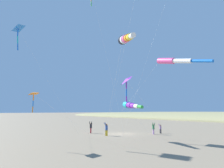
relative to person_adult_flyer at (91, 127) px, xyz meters
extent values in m
plane|color=gray|center=(3.27, -3.42, -0.99)|extent=(600.00, 600.00, 0.00)
cube|color=#B72833|center=(0.01, 0.01, -0.60)|extent=(0.32, 0.32, 0.77)
cylinder|color=#232328|center=(0.01, 0.01, 0.10)|extent=(0.50, 0.50, 0.64)
sphere|color=beige|center=(0.01, 0.01, 0.54)|extent=(0.24, 0.24, 0.24)
cylinder|color=#232328|center=(0.02, -0.21, 0.58)|extent=(0.33, 0.35, 0.48)
cylinder|color=#232328|center=(-0.21, 0.00, 0.58)|extent=(0.33, 0.35, 0.48)
cube|color=#8E6B9E|center=(6.57, -6.92, -0.62)|extent=(0.27, 0.32, 0.74)
cylinder|color=#3D7F51|center=(6.57, -6.92, 0.06)|extent=(0.46, 0.46, 0.61)
sphere|color=beige|center=(6.57, -6.92, 0.48)|extent=(0.23, 0.23, 0.23)
cylinder|color=#3D7F51|center=(6.63, -7.12, 0.52)|extent=(0.27, 0.37, 0.46)
cylinder|color=#3D7F51|center=(6.37, -6.97, 0.52)|extent=(0.27, 0.37, 0.46)
cube|color=gold|center=(0.08, -4.05, -0.60)|extent=(0.29, 0.34, 0.77)
cylinder|color=#335199|center=(0.08, -4.05, 0.11)|extent=(0.49, 0.49, 0.64)
sphere|color=brown|center=(0.08, -4.05, 0.55)|extent=(0.24, 0.24, 0.24)
cylinder|color=#335199|center=(-0.14, -4.00, 0.59)|extent=(0.29, 0.38, 0.48)
cylinder|color=#335199|center=(0.13, -3.83, 0.59)|extent=(0.29, 0.38, 0.48)
cube|color=#232328|center=(8.35, -6.79, -0.67)|extent=(0.15, 0.26, 0.63)
cylinder|color=#8E6B9E|center=(8.35, -6.79, -0.10)|extent=(0.32, 0.32, 0.52)
sphere|color=#A37551|center=(8.35, -6.79, 0.26)|extent=(0.20, 0.20, 0.20)
cylinder|color=#8E6B9E|center=(8.23, -6.65, 0.29)|extent=(0.11, 0.32, 0.39)
cylinder|color=#8E6B9E|center=(8.49, -6.68, 0.29)|extent=(0.11, 0.32, 0.39)
cylinder|color=white|center=(0.86, -6.11, 8.34)|extent=(3.28, 11.01, 18.66)
cylinder|color=#1EB7C6|center=(0.02, -8.45, 3.21)|extent=(1.02, 1.12, 0.85)
cylinder|color=purple|center=(-0.24, -9.28, 3.13)|extent=(0.92, 1.08, 0.75)
cylinder|color=purple|center=(-0.49, -10.10, 3.06)|extent=(0.81, 1.04, 0.64)
cylinder|color=white|center=(-0.75, -10.92, 2.99)|extent=(0.71, 1.00, 0.53)
cylinder|color=green|center=(-1.00, -11.75, 2.91)|extent=(0.60, 0.96, 0.43)
cylinder|color=white|center=(3.22, -7.32, 1.03)|extent=(6.16, 1.44, 4.04)
pyramid|color=orange|center=(-10.93, -7.15, 4.19)|extent=(1.43, 1.55, 0.32)
cylinder|color=black|center=(-10.92, -7.16, 4.11)|extent=(0.96, 0.66, 0.26)
cylinder|color=orange|center=(-10.92, -7.13, 3.76)|extent=(0.09, 0.15, 0.59)
cylinder|color=blue|center=(-10.91, -7.07, 3.18)|extent=(0.14, 0.18, 0.59)
cylinder|color=orange|center=(-10.92, -7.07, 2.60)|extent=(0.17, 0.19, 0.59)
cylinder|color=white|center=(-5.50, -3.30, 1.54)|extent=(10.84, 7.73, 5.05)
cylinder|color=green|center=(-5.88, -9.31, 14.21)|extent=(0.14, 0.15, 0.56)
cylinder|color=white|center=(-2.13, -7.77, 7.31)|extent=(7.47, 3.25, 16.59)
cylinder|color=#EF4C93|center=(4.48, -11.20, 8.96)|extent=(0.98, 2.74, 1.29)
cylinder|color=white|center=(4.28, -13.71, 8.41)|extent=(0.76, 2.67, 1.09)
cylinder|color=blue|center=(4.08, -16.23, 7.87)|extent=(0.55, 2.61, 0.88)
cylinder|color=white|center=(3.31, -5.51, 4.03)|extent=(2.54, 8.87, 10.02)
pyramid|color=blue|center=(-11.40, -0.39, 13.08)|extent=(1.77, 2.32, 0.88)
cylinder|color=black|center=(-11.34, -0.41, 12.97)|extent=(1.58, 0.44, 0.94)
cylinder|color=blue|center=(-11.34, -0.37, 12.41)|extent=(0.15, 0.22, 0.94)
cylinder|color=#1EB7C6|center=(-11.30, -0.31, 11.48)|extent=(0.28, 0.26, 0.94)
cylinder|color=blue|center=(-11.22, -0.29, 10.55)|extent=(0.24, 0.20, 0.94)
cylinder|color=white|center=(-7.08, -0.97, 5.96)|extent=(8.52, 1.14, 13.88)
cylinder|color=black|center=(-4.12, -12.58, 9.48)|extent=(1.42, 1.54, 1.14)
cylinder|color=white|center=(-4.67, -13.43, 9.18)|extent=(1.32, 1.46, 1.04)
cylinder|color=#EF4C93|center=(-5.23, -14.28, 8.87)|extent=(1.23, 1.39, 0.95)
cylinder|color=orange|center=(-5.78, -15.14, 8.57)|extent=(1.13, 1.31, 0.86)
cylinder|color=yellow|center=(-6.33, -15.99, 8.27)|extent=(1.04, 1.24, 0.77)
cylinder|color=white|center=(-6.89, -16.85, 7.97)|extent=(0.94, 1.16, 0.68)
cylinder|color=white|center=(-1.58, -7.46, 4.21)|extent=(4.55, 9.38, 10.40)
cylinder|color=white|center=(2.79, -9.38, 9.13)|extent=(2.01, 7.92, 20.23)
pyramid|color=purple|center=(-0.27, -8.58, 6.31)|extent=(1.97, 2.40, 1.04)
cylinder|color=black|center=(-0.20, -8.61, 6.21)|extent=(1.35, 0.64, 1.19)
cylinder|color=purple|center=(-0.19, -8.61, 5.65)|extent=(0.21, 0.20, 0.94)
cylinder|color=blue|center=(-0.19, -8.61, 4.71)|extent=(0.20, 0.18, 0.94)
cylinder|color=purple|center=(-0.19, -8.64, 3.77)|extent=(0.19, 0.23, 0.95)
cylinder|color=white|center=(3.89, -8.83, 2.58)|extent=(8.19, 0.45, 7.13)
camera|label=1|loc=(-16.62, -27.11, 2.51)|focal=32.01mm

